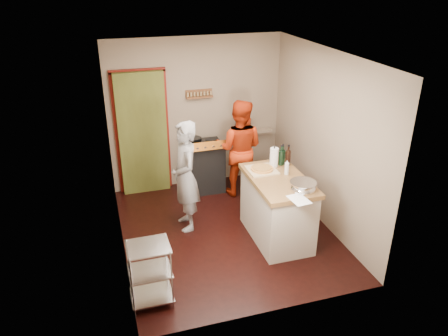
{
  "coord_description": "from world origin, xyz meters",
  "views": [
    {
      "loc": [
        -1.64,
        -5.29,
        3.6
      ],
      "look_at": [
        -0.03,
        0.0,
        1.04
      ],
      "focal_mm": 35.0,
      "sensor_mm": 36.0,
      "label": 1
    }
  ],
  "objects_px": {
    "person_stripe": "(185,177)",
    "person_red": "(239,148)",
    "island": "(277,207)",
    "wire_shelving": "(150,272)",
    "stove": "(205,166)"
  },
  "relations": [
    {
      "from": "person_stripe",
      "to": "person_red",
      "type": "bearing_deg",
      "value": 123.4
    },
    {
      "from": "person_stripe",
      "to": "person_red",
      "type": "distance_m",
      "value": 1.35
    },
    {
      "from": "island",
      "to": "wire_shelving",
      "type": "bearing_deg",
      "value": -156.33
    },
    {
      "from": "island",
      "to": "person_red",
      "type": "bearing_deg",
      "value": 93.13
    },
    {
      "from": "stove",
      "to": "person_stripe",
      "type": "xyz_separation_m",
      "value": [
        -0.57,
        -1.11,
        0.38
      ]
    },
    {
      "from": "person_stripe",
      "to": "stove",
      "type": "bearing_deg",
      "value": 150.18
    },
    {
      "from": "stove",
      "to": "island",
      "type": "xyz_separation_m",
      "value": [
        0.6,
        -1.78,
        0.05
      ]
    },
    {
      "from": "person_stripe",
      "to": "wire_shelving",
      "type": "bearing_deg",
      "value": -28.98
    },
    {
      "from": "wire_shelving",
      "to": "person_stripe",
      "type": "xyz_separation_m",
      "value": [
        0.75,
        1.51,
        0.39
      ]
    },
    {
      "from": "island",
      "to": "person_red",
      "type": "height_order",
      "value": "person_red"
    },
    {
      "from": "wire_shelving",
      "to": "person_red",
      "type": "height_order",
      "value": "person_red"
    },
    {
      "from": "stove",
      "to": "wire_shelving",
      "type": "xyz_separation_m",
      "value": [
        -1.33,
        -2.62,
        -0.01
      ]
    },
    {
      "from": "wire_shelving",
      "to": "person_red",
      "type": "relative_size",
      "value": 0.48
    },
    {
      "from": "person_red",
      "to": "person_stripe",
      "type": "bearing_deg",
      "value": 63.41
    },
    {
      "from": "wire_shelving",
      "to": "person_stripe",
      "type": "height_order",
      "value": "person_stripe"
    }
  ]
}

